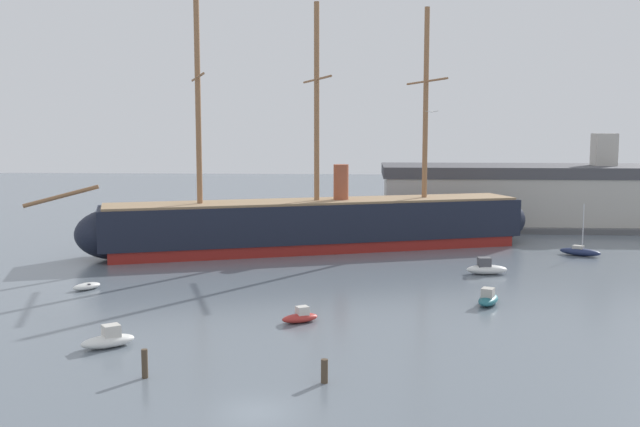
% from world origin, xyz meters
% --- Properties ---
extents(ground_plane, '(400.00, 400.00, 0.00)m').
position_xyz_m(ground_plane, '(0.00, 0.00, 0.00)').
color(ground_plane, slate).
extents(tall_ship, '(59.82, 25.08, 29.86)m').
position_xyz_m(tall_ship, '(-0.37, 51.79, 3.25)').
color(tall_ship, maroon).
rests_on(tall_ship, ground).
extents(motorboat_foreground_left, '(3.87, 3.42, 1.55)m').
position_xyz_m(motorboat_foreground_left, '(-11.86, 10.81, 0.54)').
color(motorboat_foreground_left, silver).
rests_on(motorboat_foreground_left, ground).
extents(motorboat_near_centre, '(3.19, 2.54, 1.25)m').
position_xyz_m(motorboat_near_centre, '(0.69, 18.09, 0.44)').
color(motorboat_near_centre, '#B22D28').
rests_on(motorboat_near_centre, ground).
extents(dinghy_mid_left, '(2.63, 2.92, 0.65)m').
position_xyz_m(dinghy_mid_left, '(-20.20, 28.20, 0.33)').
color(dinghy_mid_left, silver).
rests_on(dinghy_mid_left, ground).
extents(motorboat_mid_right, '(2.74, 3.87, 1.50)m').
position_xyz_m(motorboat_mid_right, '(16.13, 24.71, 0.53)').
color(motorboat_mid_right, '#236670').
rests_on(motorboat_mid_right, ground).
extents(motorboat_alongside_stern, '(4.28, 2.02, 1.75)m').
position_xyz_m(motorboat_alongside_stern, '(18.08, 37.94, 0.61)').
color(motorboat_alongside_stern, silver).
rests_on(motorboat_alongside_stern, ground).
extents(sailboat_far_left, '(1.96, 4.20, 5.27)m').
position_xyz_m(sailboat_far_left, '(-26.12, 55.92, 0.44)').
color(sailboat_far_left, gray).
rests_on(sailboat_far_left, ground).
extents(sailboat_far_right, '(4.77, 3.74, 6.18)m').
position_xyz_m(sailboat_far_right, '(30.85, 49.72, 0.52)').
color(sailboat_far_right, '#1E284C').
rests_on(sailboat_far_right, ground).
extents(mooring_piling_nearest, '(0.38, 0.38, 1.77)m').
position_xyz_m(mooring_piling_nearest, '(-7.50, 4.92, 0.89)').
color(mooring_piling_nearest, '#4C3D2D').
rests_on(mooring_piling_nearest, ground).
extents(mooring_piling_left_pair, '(0.42, 0.42, 1.43)m').
position_xyz_m(mooring_piling_left_pair, '(3.34, 4.75, 0.72)').
color(mooring_piling_left_pair, '#4C3D2D').
rests_on(mooring_piling_left_pair, ground).
extents(dockside_warehouse_right, '(52.25, 18.28, 14.14)m').
position_xyz_m(dockside_warehouse_right, '(32.40, 75.95, 4.62)').
color(dockside_warehouse_right, '#565659').
rests_on(dockside_warehouse_right, ground).
extents(seagull_in_flight, '(1.06, 0.53, 0.13)m').
position_xyz_m(seagull_in_flight, '(10.60, 19.09, 16.19)').
color(seagull_in_flight, silver).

